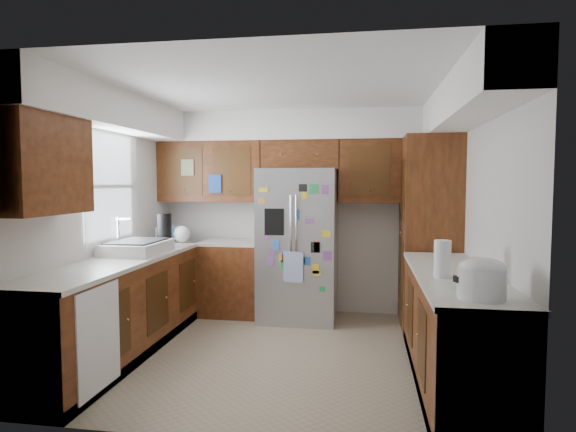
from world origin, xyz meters
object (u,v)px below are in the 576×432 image
object	(u,v)px
pantry	(429,233)
paper_towel	(442,259)
fridge	(298,245)
rice_cooker	(481,277)

from	to	relation	value
pantry	paper_towel	distance (m)	1.84
fridge	paper_towel	xyz separation A→B (m)	(1.36, -1.89, 0.16)
paper_towel	fridge	bearing A→B (deg)	125.81
fridge	paper_towel	bearing A→B (deg)	-54.19
rice_cooker	paper_towel	distance (m)	0.66
pantry	rice_cooker	distance (m)	2.49
pantry	paper_towel	xyz separation A→B (m)	(-0.14, -1.84, -0.01)
pantry	rice_cooker	world-z (taller)	pantry
pantry	fridge	size ratio (longest dim) A/B	1.19
pantry	fridge	distance (m)	1.51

